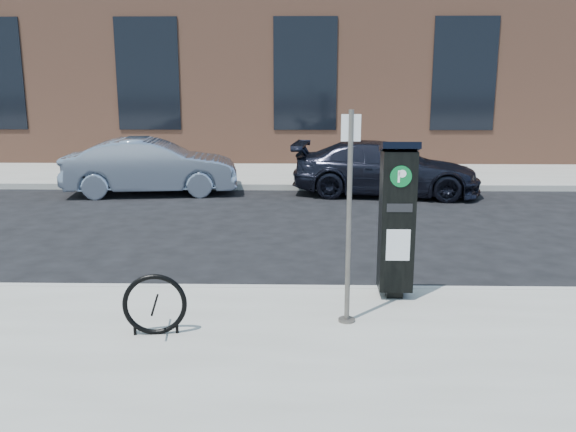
{
  "coord_description": "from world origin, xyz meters",
  "views": [
    {
      "loc": [
        -0.12,
        -7.75,
        2.87
      ],
      "look_at": [
        -0.3,
        0.5,
        1.0
      ],
      "focal_mm": 38.0,
      "sensor_mm": 36.0,
      "label": 1
    }
  ],
  "objects_px": {
    "sign_pole": "(349,220)",
    "bike_rack": "(155,305)",
    "parking_kiosk": "(397,218)",
    "car_dark": "(386,168)",
    "car_silver": "(152,166)"
  },
  "relations": [
    {
      "from": "sign_pole",
      "to": "car_dark",
      "type": "height_order",
      "value": "sign_pole"
    },
    {
      "from": "car_silver",
      "to": "car_dark",
      "type": "distance_m",
      "value": 5.89
    },
    {
      "from": "parking_kiosk",
      "to": "car_dark",
      "type": "relative_size",
      "value": 0.43
    },
    {
      "from": "sign_pole",
      "to": "car_dark",
      "type": "relative_size",
      "value": 0.52
    },
    {
      "from": "car_dark",
      "to": "bike_rack",
      "type": "bearing_deg",
      "value": 165.49
    },
    {
      "from": "parking_kiosk",
      "to": "sign_pole",
      "type": "distance_m",
      "value": 1.09
    },
    {
      "from": "parking_kiosk",
      "to": "bike_rack",
      "type": "height_order",
      "value": "parking_kiosk"
    },
    {
      "from": "car_silver",
      "to": "parking_kiosk",
      "type": "bearing_deg",
      "value": -154.44
    },
    {
      "from": "parking_kiosk",
      "to": "sign_pole",
      "type": "xyz_separation_m",
      "value": [
        -0.66,
        -0.84,
        0.17
      ]
    },
    {
      "from": "parking_kiosk",
      "to": "car_dark",
      "type": "height_order",
      "value": "parking_kiosk"
    },
    {
      "from": "bike_rack",
      "to": "car_silver",
      "type": "distance_m",
      "value": 9.27
    },
    {
      "from": "parking_kiosk",
      "to": "bike_rack",
      "type": "xyz_separation_m",
      "value": [
        -2.77,
        -1.25,
        -0.68
      ]
    },
    {
      "from": "sign_pole",
      "to": "bike_rack",
      "type": "xyz_separation_m",
      "value": [
        -2.1,
        -0.4,
        -0.85
      ]
    },
    {
      "from": "parking_kiosk",
      "to": "car_dark",
      "type": "bearing_deg",
      "value": 83.59
    },
    {
      "from": "car_dark",
      "to": "parking_kiosk",
      "type": "bearing_deg",
      "value": -179.0
    }
  ]
}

